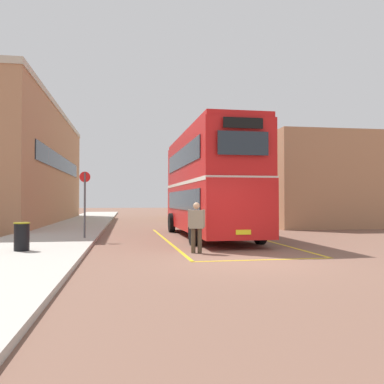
{
  "coord_description": "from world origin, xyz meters",
  "views": [
    {
      "loc": [
        -3.23,
        -10.92,
        1.69
      ],
      "look_at": [
        0.06,
        10.05,
        2.12
      ],
      "focal_mm": 38.59,
      "sensor_mm": 36.0,
      "label": 1
    }
  ],
  "objects_px": {
    "double_decker_bus": "(209,182)",
    "bus_stop_sign": "(85,198)",
    "single_deck_bus": "(189,201)",
    "pedestrian_boarding": "(196,224)",
    "litter_bin": "(22,236)"
  },
  "relations": [
    {
      "from": "pedestrian_boarding",
      "to": "bus_stop_sign",
      "type": "distance_m",
      "value": 6.03
    },
    {
      "from": "double_decker_bus",
      "to": "litter_bin",
      "type": "bearing_deg",
      "value": -142.98
    },
    {
      "from": "single_deck_bus",
      "to": "litter_bin",
      "type": "xyz_separation_m",
      "value": [
        -8.99,
        -25.45,
        -1.06
      ]
    },
    {
      "from": "single_deck_bus",
      "to": "bus_stop_sign",
      "type": "relative_size",
      "value": 3.21
    },
    {
      "from": "single_deck_bus",
      "to": "bus_stop_sign",
      "type": "xyz_separation_m",
      "value": [
        -7.52,
        -21.29,
        0.15
      ]
    },
    {
      "from": "double_decker_bus",
      "to": "single_deck_bus",
      "type": "relative_size",
      "value": 1.21
    },
    {
      "from": "double_decker_bus",
      "to": "bus_stop_sign",
      "type": "bearing_deg",
      "value": -169.19
    },
    {
      "from": "bus_stop_sign",
      "to": "pedestrian_boarding",
      "type": "bearing_deg",
      "value": -48.81
    },
    {
      "from": "double_decker_bus",
      "to": "single_deck_bus",
      "type": "bearing_deg",
      "value": 84.12
    },
    {
      "from": "pedestrian_boarding",
      "to": "bus_stop_sign",
      "type": "relative_size",
      "value": 0.59
    },
    {
      "from": "single_deck_bus",
      "to": "pedestrian_boarding",
      "type": "bearing_deg",
      "value": -97.93
    },
    {
      "from": "single_deck_bus",
      "to": "bus_stop_sign",
      "type": "distance_m",
      "value": 22.58
    },
    {
      "from": "litter_bin",
      "to": "bus_stop_sign",
      "type": "distance_m",
      "value": 4.58
    },
    {
      "from": "double_decker_bus",
      "to": "pedestrian_boarding",
      "type": "xyz_separation_m",
      "value": [
        -1.5,
        -5.53,
        -1.58
      ]
    },
    {
      "from": "bus_stop_sign",
      "to": "double_decker_bus",
      "type": "bearing_deg",
      "value": 10.81
    }
  ]
}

